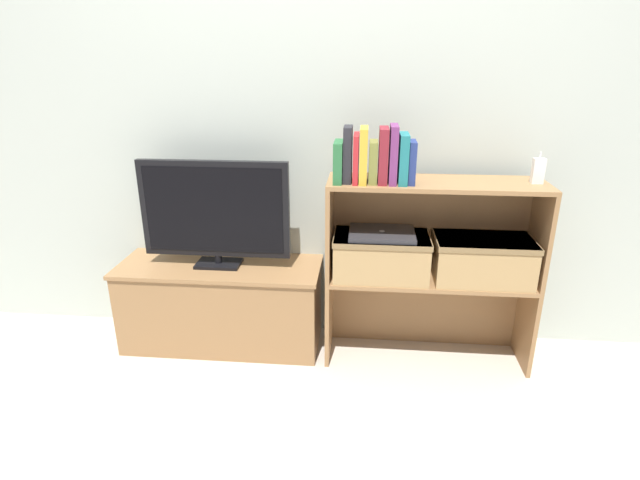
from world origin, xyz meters
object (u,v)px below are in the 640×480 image
at_px(tv, 215,211).
at_px(storage_basket_left, 381,254).
at_px(book_crimson, 356,158).
at_px(book_navy, 412,162).
at_px(book_teal, 403,159).
at_px(book_mustard, 364,155).
at_px(book_charcoal, 348,154).
at_px(book_plum, 393,154).
at_px(book_olive, 373,162).
at_px(storage_basket_right, 482,257).
at_px(book_forest, 338,162).
at_px(book_maroon, 383,156).
at_px(laptop, 382,233).
at_px(baby_monitor, 538,171).
at_px(tv_stand, 222,304).

relative_size(tv, storage_basket_left, 1.63).
bearing_deg(book_crimson, book_navy, 0.00).
distance_m(book_teal, book_navy, 0.04).
bearing_deg(book_mustard, book_crimson, 180.00).
relative_size(book_charcoal, book_plum, 0.97).
relative_size(book_teal, book_navy, 1.16).
bearing_deg(book_olive, storage_basket_right, 3.28).
xyz_separation_m(book_charcoal, book_plum, (0.20, 0.00, 0.00)).
relative_size(book_olive, book_teal, 0.85).
xyz_separation_m(book_forest, book_crimson, (0.08, 0.00, 0.02)).
relative_size(book_crimson, book_maroon, 0.88).
bearing_deg(book_maroon, book_crimson, 180.00).
height_order(book_crimson, storage_basket_right, book_crimson).
distance_m(storage_basket_right, laptop, 0.48).
relative_size(book_navy, storage_basket_left, 0.41).
bearing_deg(storage_basket_left, book_plum, -42.70).
xyz_separation_m(book_maroon, book_teal, (0.09, 0.00, -0.01)).
height_order(book_charcoal, storage_basket_right, book_charcoal).
bearing_deg(baby_monitor, tv, 178.85).
bearing_deg(storage_basket_left, laptop, -90.00).
xyz_separation_m(book_olive, book_maroon, (0.04, 0.00, 0.03)).
height_order(tv, book_maroon, book_maroon).
distance_m(book_maroon, baby_monitor, 0.68).
xyz_separation_m(book_charcoal, book_mustard, (0.07, 0.00, -0.00)).
height_order(book_charcoal, storage_basket_left, book_charcoal).
bearing_deg(tv, book_navy, -4.63).
relative_size(storage_basket_left, laptop, 1.47).
distance_m(tv_stand, book_teal, 1.19).
bearing_deg(tv_stand, book_mustard, -6.12).
bearing_deg(tv_stand, laptop, -3.28).
bearing_deg(book_plum, baby_monitor, 4.06).
bearing_deg(book_forest, baby_monitor, 2.96).
bearing_deg(book_crimson, storage_basket_left, 13.10).
xyz_separation_m(book_forest, book_navy, (0.32, 0.00, 0.00)).
xyz_separation_m(book_maroon, book_plum, (0.04, 0.00, 0.01)).
height_order(book_mustard, book_maroon, same).
relative_size(book_plum, baby_monitor, 1.79).
relative_size(book_crimson, book_navy, 1.14).
bearing_deg(tv, baby_monitor, -1.15).
height_order(baby_monitor, laptop, baby_monitor).
height_order(book_olive, book_teal, book_teal).
bearing_deg(book_teal, baby_monitor, 4.37).
distance_m(book_mustard, storage_basket_left, 0.48).
relative_size(tv, book_navy, 3.94).
bearing_deg(book_olive, book_teal, 0.00).
distance_m(tv_stand, book_crimson, 1.04).
distance_m(baby_monitor, laptop, 0.73).
height_order(book_crimson, book_navy, book_crimson).
height_order(book_forest, baby_monitor, book_forest).
bearing_deg(storage_basket_right, book_teal, -175.65).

